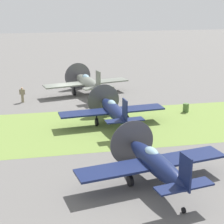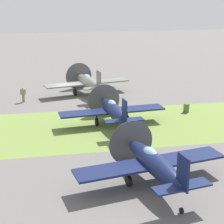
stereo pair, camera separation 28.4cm
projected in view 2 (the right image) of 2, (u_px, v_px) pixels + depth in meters
ground_plane at (69, 97)px, 43.21m from camera, size 160.00×160.00×0.00m
grass_verge at (78, 129)px, 32.91m from camera, size 120.00×11.00×0.01m
airplane_lead at (88, 82)px, 43.74m from camera, size 10.50×8.39×3.72m
airplane_wingman at (113, 110)px, 33.36m from camera, size 9.91×7.85×3.52m
airplane_trail at (153, 163)px, 22.79m from camera, size 10.13×8.07×3.58m
ground_crew_chief at (23, 94)px, 40.87m from camera, size 0.62×0.38×1.73m
fuel_drum at (186, 108)px, 37.47m from camera, size 0.60×0.60×0.90m
runway_marker_cone at (149, 107)px, 38.44m from camera, size 0.36×0.36×0.44m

